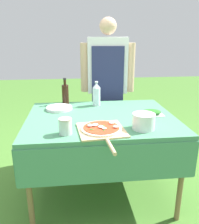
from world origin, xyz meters
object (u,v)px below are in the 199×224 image
(prep_table, at_px, (101,125))
(person_cook, at_px, (107,79))
(plate_stack, at_px, (59,108))
(sauce_jar, at_px, (65,127))
(pizza_on_peel, at_px, (102,129))
(water_bottle, at_px, (96,94))
(oil_bottle, at_px, (65,94))
(herb_container, at_px, (151,112))
(mixing_tub, at_px, (144,121))

(prep_table, relative_size, person_cook, 0.80)
(prep_table, height_order, plate_stack, plate_stack)
(person_cook, bearing_deg, sauce_jar, 73.74)
(pizza_on_peel, distance_m, water_bottle, 0.66)
(oil_bottle, height_order, sauce_jar, oil_bottle)
(pizza_on_peel, bearing_deg, herb_container, 28.61)
(person_cook, bearing_deg, oil_bottle, 38.83)
(pizza_on_peel, xyz_separation_m, oil_bottle, (-0.27, 0.74, 0.09))
(mixing_tub, distance_m, plate_stack, 0.84)
(plate_stack, distance_m, sauce_jar, 0.58)
(person_cook, height_order, oil_bottle, person_cook)
(person_cook, xyz_separation_m, water_bottle, (-0.16, -0.37, -0.08))
(person_cook, xyz_separation_m, mixing_tub, (0.12, -1.01, -0.13))
(pizza_on_peel, height_order, mixing_tub, mixing_tub)
(pizza_on_peel, relative_size, oil_bottle, 2.12)
(water_bottle, relative_size, sauce_jar, 2.08)
(sauce_jar, bearing_deg, person_cook, 67.16)
(water_bottle, height_order, herb_container, water_bottle)
(herb_container, bearing_deg, oil_bottle, 150.51)
(herb_container, bearing_deg, sauce_jar, -155.00)
(pizza_on_peel, xyz_separation_m, mixing_tub, (0.31, 0.01, 0.04))
(pizza_on_peel, xyz_separation_m, sauce_jar, (-0.25, -0.02, 0.04))
(oil_bottle, height_order, mixing_tub, oil_bottle)
(person_cook, relative_size, oil_bottle, 6.06)
(prep_table, relative_size, plate_stack, 5.25)
(person_cook, xyz_separation_m, oil_bottle, (-0.46, -0.29, -0.08))
(person_cook, height_order, herb_container, person_cook)
(plate_stack, bearing_deg, mixing_tub, -40.55)
(prep_table, relative_size, sauce_jar, 10.99)
(herb_container, bearing_deg, mixing_tub, -117.81)
(water_bottle, xyz_separation_m, mixing_tub, (0.28, -0.64, -0.05))
(water_bottle, distance_m, sauce_jar, 0.73)
(person_cook, bearing_deg, pizza_on_peel, 86.29)
(pizza_on_peel, relative_size, water_bottle, 2.33)
(prep_table, relative_size, pizza_on_peel, 2.27)
(water_bottle, bearing_deg, oil_bottle, 164.49)
(person_cook, distance_m, oil_bottle, 0.55)
(plate_stack, bearing_deg, pizza_on_peel, -59.53)
(oil_bottle, height_order, water_bottle, oil_bottle)
(person_cook, bearing_deg, prep_table, 84.36)
(prep_table, bearing_deg, plate_stack, 146.60)
(prep_table, relative_size, water_bottle, 5.29)
(person_cook, xyz_separation_m, herb_container, (0.28, -0.71, -0.17))
(person_cook, distance_m, mixing_tub, 1.03)
(water_bottle, distance_m, plate_stack, 0.38)
(mixing_tub, distance_m, sauce_jar, 0.56)
(prep_table, bearing_deg, mixing_tub, -48.08)
(person_cook, distance_m, plate_stack, 0.72)
(person_cook, bearing_deg, herb_container, 118.32)
(herb_container, bearing_deg, person_cook, 111.73)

